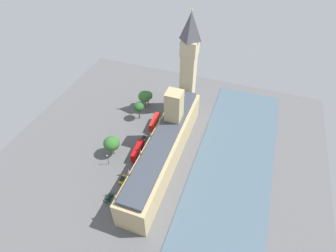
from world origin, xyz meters
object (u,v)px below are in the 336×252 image
(plane_tree_midblock, at_px, (112,143))
(plane_tree_leading, at_px, (139,107))
(double_decker_bus_trailing, at_px, (155,122))
(street_lamp_slot_10, at_px, (108,158))
(pedestrian_by_river_gate, at_px, (161,125))
(car_dark_green_far_end, at_px, (109,198))
(parliament_building, at_px, (165,146))
(double_decker_bus_opposite_hall, at_px, (138,151))
(clock_tower, at_px, (189,63))
(car_white_under_trees, at_px, (144,138))
(car_yellow_cab_kerbside, at_px, (123,179))
(plane_tree_near_tower, at_px, (145,97))
(plane_tree_corner, at_px, (148,96))

(plane_tree_midblock, xyz_separation_m, plane_tree_leading, (-1.10, -25.70, 0.66))
(double_decker_bus_trailing, bearing_deg, street_lamp_slot_10, 67.16)
(pedestrian_by_river_gate, bearing_deg, car_dark_green_far_end, 22.47)
(parliament_building, distance_m, plane_tree_leading, 29.60)
(parliament_building, bearing_deg, car_dark_green_far_end, 63.25)
(double_decker_bus_opposite_hall, xyz_separation_m, plane_tree_midblock, (10.53, 2.98, 3.88))
(double_decker_bus_opposite_hall, bearing_deg, plane_tree_midblock, 11.77)
(clock_tower, bearing_deg, double_decker_bus_opposite_hall, 75.18)
(car_white_under_trees, relative_size, street_lamp_slot_10, 0.70)
(car_white_under_trees, distance_m, street_lamp_slot_10, 20.51)
(clock_tower, xyz_separation_m, plane_tree_leading, (19.72, 16.20, -19.13))
(car_white_under_trees, relative_size, car_dark_green_far_end, 0.99)
(car_yellow_cab_kerbside, bearing_deg, plane_tree_near_tower, 99.85)
(double_decker_bus_trailing, distance_m, plane_tree_near_tower, 16.35)
(clock_tower, height_order, street_lamp_slot_10, clock_tower)
(car_dark_green_far_end, xyz_separation_m, plane_tree_midblock, (9.24, -20.96, 5.63))
(car_dark_green_far_end, relative_size, plane_tree_leading, 0.43)
(plane_tree_corner, height_order, plane_tree_leading, plane_tree_leading)
(clock_tower, xyz_separation_m, double_decker_bus_opposite_hall, (10.29, 38.92, -23.67))
(parliament_building, relative_size, car_yellow_cab_kerbside, 16.36)
(plane_tree_near_tower, height_order, plane_tree_leading, plane_tree_near_tower)
(double_decker_bus_opposite_hall, xyz_separation_m, car_dark_green_far_end, (1.30, 23.94, -1.75))
(clock_tower, xyz_separation_m, car_white_under_trees, (11.61, 29.41, -25.42))
(double_decker_bus_trailing, bearing_deg, pedestrian_by_river_gate, -166.68)
(plane_tree_corner, xyz_separation_m, street_lamp_slot_10, (-0.13, 43.49, -1.71))
(plane_tree_near_tower, bearing_deg, car_yellow_cab_kerbside, 102.07)
(parliament_building, height_order, plane_tree_corner, parliament_building)
(double_decker_bus_trailing, bearing_deg, plane_tree_near_tower, -53.62)
(clock_tower, relative_size, double_decker_bus_opposite_hall, 4.78)
(double_decker_bus_trailing, relative_size, car_dark_green_far_end, 2.62)
(car_dark_green_far_end, relative_size, plane_tree_near_tower, 0.41)
(plane_tree_near_tower, bearing_deg, double_decker_bus_opposite_hall, 107.67)
(car_dark_green_far_end, bearing_deg, parliament_building, 61.54)
(car_dark_green_far_end, bearing_deg, car_white_under_trees, 88.33)
(double_decker_bus_trailing, distance_m, double_decker_bus_opposite_hall, 19.79)
(parliament_building, xyz_separation_m, double_decker_bus_opposite_hall, (11.85, 2.15, -5.00))
(car_yellow_cab_kerbside, bearing_deg, car_dark_green_far_end, -98.96)
(parliament_building, relative_size, double_decker_bus_opposite_hall, 6.36)
(plane_tree_near_tower, relative_size, street_lamp_slot_10, 1.72)
(double_decker_bus_trailing, distance_m, car_dark_green_far_end, 43.79)
(car_white_under_trees, relative_size, double_decker_bus_opposite_hall, 0.38)
(clock_tower, xyz_separation_m, plane_tree_corner, (20.04, 4.40, -20.53))
(plane_tree_midblock, xyz_separation_m, plane_tree_corner, (-0.79, -37.50, -0.73))
(plane_tree_near_tower, bearing_deg, street_lamp_slot_10, 90.71)
(street_lamp_slot_10, bearing_deg, plane_tree_corner, -89.83)
(car_dark_green_far_end, bearing_deg, street_lamp_slot_10, 117.35)
(double_decker_bus_opposite_hall, relative_size, car_dark_green_far_end, 2.62)
(double_decker_bus_opposite_hall, distance_m, street_lamp_slot_10, 13.23)
(clock_tower, height_order, double_decker_bus_trailing, clock_tower)
(car_yellow_cab_kerbside, relative_size, car_dark_green_far_end, 1.02)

